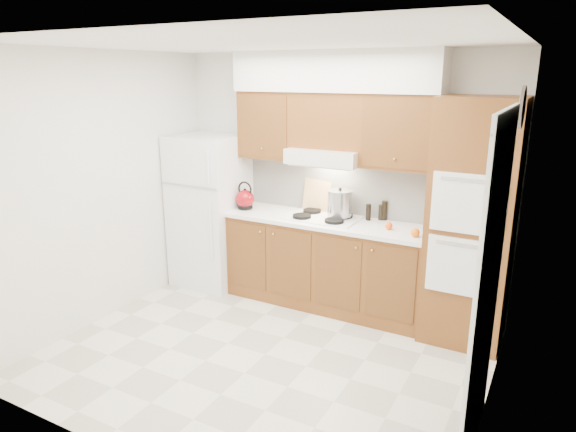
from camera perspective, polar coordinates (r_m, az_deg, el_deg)
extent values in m
plane|color=beige|center=(4.67, -2.52, -15.11)|extent=(3.60, 3.60, 0.00)
plane|color=white|center=(4.02, -2.98, 18.69)|extent=(3.60, 3.60, 0.00)
cube|color=white|center=(5.46, 5.46, 4.09)|extent=(3.60, 0.02, 2.60)
cube|color=white|center=(5.29, -19.67, 2.89)|extent=(0.02, 3.00, 2.60)
cube|color=white|center=(3.60, 22.60, -3.10)|extent=(0.02, 3.00, 2.60)
cube|color=white|center=(5.95, -8.58, 0.59)|extent=(0.75, 0.72, 1.72)
cube|color=brown|center=(5.42, 4.22, -5.32)|extent=(2.11, 0.60, 0.90)
cube|color=white|center=(5.26, 4.28, -0.57)|extent=(2.13, 0.62, 0.04)
cube|color=white|center=(5.45, 5.62, 3.22)|extent=(2.11, 0.03, 0.56)
cube|color=brown|center=(4.82, 19.75, -0.77)|extent=(0.70, 0.65, 2.20)
cube|color=brown|center=(5.55, -1.98, 10.09)|extent=(0.63, 0.33, 0.70)
cube|color=brown|center=(4.98, 12.53, 9.11)|extent=(0.73, 0.33, 0.70)
cube|color=silver|center=(5.22, 4.31, 6.66)|extent=(0.75, 0.45, 0.15)
cube|color=brown|center=(5.23, 4.66, 10.54)|extent=(0.75, 0.33, 0.55)
cube|color=silver|center=(5.18, 5.23, 15.74)|extent=(2.13, 0.36, 0.40)
cube|color=white|center=(5.29, 3.88, -0.18)|extent=(0.74, 0.50, 0.01)
cube|color=black|center=(3.37, 21.25, -8.84)|extent=(0.02, 0.90, 2.10)
cylinder|color=#3F3833|center=(3.99, 24.60, 10.90)|extent=(0.02, 0.30, 0.30)
sphere|color=maroon|center=(5.63, -4.79, 1.88)|extent=(0.22, 0.22, 0.20)
cube|color=tan|center=(5.53, 3.27, 2.59)|extent=(0.31, 0.11, 0.41)
cylinder|color=#ABABAF|center=(5.26, 5.77, 1.39)|extent=(0.31, 0.31, 0.26)
cylinder|color=black|center=(5.29, 10.67, 0.60)|extent=(0.07, 0.07, 0.20)
cylinder|color=black|center=(5.26, 8.92, 0.42)|extent=(0.07, 0.07, 0.17)
cylinder|color=black|center=(5.29, 10.30, 0.39)|extent=(0.05, 0.05, 0.16)
sphere|color=orange|center=(4.81, 13.96, -1.81)|extent=(0.09, 0.09, 0.08)
sphere|color=#FF560D|center=(4.99, 11.13, -1.07)|extent=(0.09, 0.09, 0.07)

